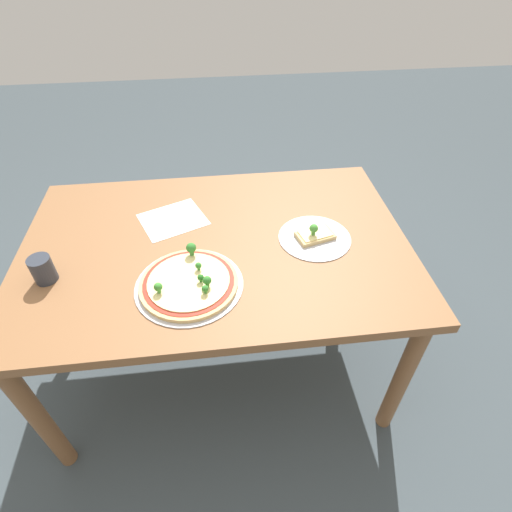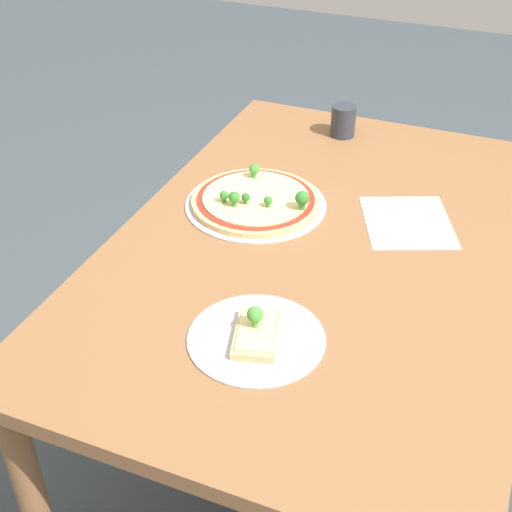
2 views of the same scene
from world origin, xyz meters
TOP-DOWN VIEW (x-y plane):
  - ground_plane at (0.00, 0.00)m, footprint 8.00×8.00m
  - dining_table at (0.00, 0.00)m, footprint 1.39×0.93m
  - pizza_tray_whole at (0.09, 0.21)m, footprint 0.35×0.35m
  - pizza_tray_slice at (-0.36, 0.02)m, footprint 0.26×0.26m
  - drinking_cup at (0.55, 0.13)m, footprint 0.07×0.07m
  - paper_menu at (0.16, -0.15)m, footprint 0.29×0.28m

SIDE VIEW (x-z plane):
  - ground_plane at x=0.00m, z-range 0.00..0.00m
  - dining_table at x=0.00m, z-range 0.27..0.98m
  - paper_menu at x=0.16m, z-range 0.71..0.71m
  - pizza_tray_slice at x=-0.36m, z-range 0.68..0.75m
  - pizza_tray_whole at x=0.09m, z-range 0.68..0.76m
  - drinking_cup at x=0.55m, z-range 0.71..0.80m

